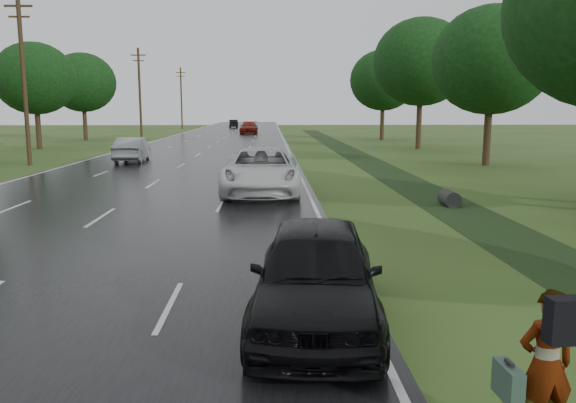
{
  "coord_description": "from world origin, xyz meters",
  "views": [
    {
      "loc": [
        5.21,
        -9.16,
        3.35
      ],
      "look_at": [
        5.62,
        3.22,
        1.3
      ],
      "focal_mm": 35.0,
      "sensor_mm": 36.0,
      "label": 1
    }
  ],
  "objects_px": {
    "dark_sedan": "(316,274)",
    "silver_sedan": "(133,149)",
    "white_pickup": "(261,171)",
    "pedestrian": "(545,363)"
  },
  "relations": [
    {
      "from": "dark_sedan",
      "to": "silver_sedan",
      "type": "relative_size",
      "value": 1.02
    },
    {
      "from": "white_pickup",
      "to": "dark_sedan",
      "type": "relative_size",
      "value": 1.36
    },
    {
      "from": "white_pickup",
      "to": "silver_sedan",
      "type": "bearing_deg",
      "value": 121.34
    },
    {
      "from": "pedestrian",
      "to": "white_pickup",
      "type": "height_order",
      "value": "white_pickup"
    },
    {
      "from": "dark_sedan",
      "to": "silver_sedan",
      "type": "bearing_deg",
      "value": 114.25
    },
    {
      "from": "white_pickup",
      "to": "dark_sedan",
      "type": "bearing_deg",
      "value": -85.41
    },
    {
      "from": "pedestrian",
      "to": "dark_sedan",
      "type": "distance_m",
      "value": 3.73
    },
    {
      "from": "pedestrian",
      "to": "silver_sedan",
      "type": "xyz_separation_m",
      "value": [
        -11.43,
        30.68,
        -0.02
      ]
    },
    {
      "from": "silver_sedan",
      "to": "white_pickup",
      "type": "bearing_deg",
      "value": 118.91
    },
    {
      "from": "pedestrian",
      "to": "white_pickup",
      "type": "relative_size",
      "value": 0.25
    }
  ]
}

